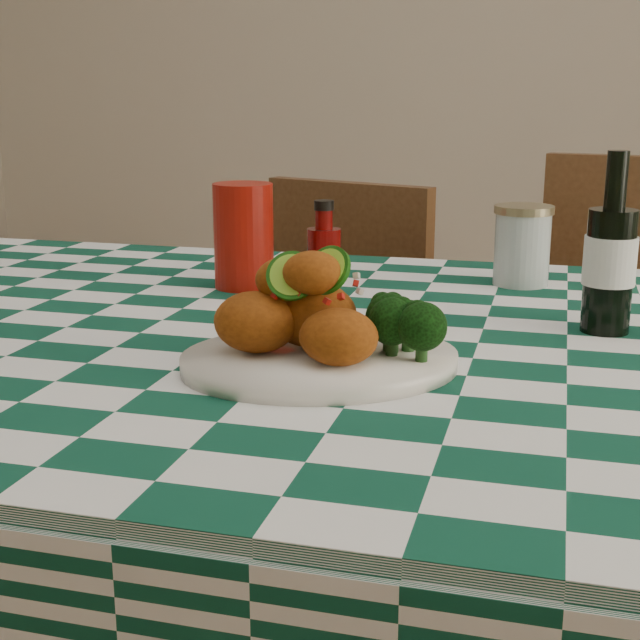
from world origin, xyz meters
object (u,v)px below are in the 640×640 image
(plate, at_px, (320,361))
(wooden_chair_right, at_px, (621,406))
(dining_table, at_px, (313,609))
(fried_chicken_pile, at_px, (315,303))
(beer_bottle, at_px, (611,243))
(ketchup_bottle, at_px, (324,239))
(wooden_chair_left, at_px, (300,399))
(red_tumbler, at_px, (244,236))
(mason_jar, at_px, (522,245))

(plate, height_order, wooden_chair_right, wooden_chair_right)
(dining_table, xyz_separation_m, fried_chicken_pile, (0.04, -0.15, 0.47))
(beer_bottle, bearing_deg, plate, -141.33)
(plate, height_order, ketchup_bottle, ketchup_bottle)
(dining_table, xyz_separation_m, beer_bottle, (0.35, 0.09, 0.50))
(wooden_chair_left, bearing_deg, plate, -52.85)
(plate, bearing_deg, fried_chicken_pile, 180.00)
(ketchup_bottle, relative_size, wooden_chair_right, 0.13)
(red_tumbler, bearing_deg, fried_chicken_pile, -59.79)
(beer_bottle, relative_size, wooden_chair_right, 0.24)
(wooden_chair_right, bearing_deg, mason_jar, -106.31)
(plate, bearing_deg, mason_jar, 69.29)
(fried_chicken_pile, xyz_separation_m, mason_jar, (0.19, 0.49, -0.01))
(plate, xyz_separation_m, red_tumbler, (-0.22, 0.37, 0.07))
(beer_bottle, bearing_deg, ketchup_bottle, 151.40)
(plate, relative_size, wooden_chair_left, 0.34)
(red_tumbler, xyz_separation_m, ketchup_bottle, (0.10, 0.11, -0.02))
(mason_jar, height_order, wooden_chair_left, mason_jar)
(dining_table, height_order, wooden_chair_right, wooden_chair_right)
(wooden_chair_left, bearing_deg, beer_bottle, -26.36)
(red_tumbler, relative_size, mason_jar, 1.29)
(beer_bottle, xyz_separation_m, wooden_chair_right, (0.08, 0.62, -0.42))
(red_tumbler, xyz_separation_m, wooden_chair_left, (-0.05, 0.46, -0.42))
(plate, relative_size, red_tumbler, 1.91)
(dining_table, bearing_deg, ketchup_bottle, 102.53)
(beer_bottle, relative_size, wooden_chair_left, 0.25)
(wooden_chair_left, bearing_deg, mason_jar, -16.63)
(plate, height_order, beer_bottle, beer_bottle)
(beer_bottle, height_order, wooden_chair_left, beer_bottle)
(red_tumbler, xyz_separation_m, beer_bottle, (0.52, -0.12, 0.03))
(plate, xyz_separation_m, wooden_chair_right, (0.38, 0.86, -0.32))
(plate, xyz_separation_m, fried_chicken_pile, (-0.01, 0.00, 0.06))
(wooden_chair_left, xyz_separation_m, wooden_chair_right, (0.65, 0.04, 0.03))
(dining_table, relative_size, plate, 5.53)
(plate, bearing_deg, dining_table, 108.40)
(plate, distance_m, wooden_chair_left, 0.93)
(beer_bottle, bearing_deg, wooden_chair_right, 82.85)
(ketchup_bottle, bearing_deg, dining_table, -77.47)
(ketchup_bottle, distance_m, mason_jar, 0.31)
(fried_chicken_pile, bearing_deg, ketchup_bottle, 103.80)
(beer_bottle, bearing_deg, fried_chicken_pile, -141.82)
(dining_table, relative_size, wooden_chair_right, 1.75)
(mason_jar, xyz_separation_m, wooden_chair_right, (0.19, 0.37, -0.37))
(mason_jar, bearing_deg, fried_chicken_pile, -111.25)
(mason_jar, relative_size, beer_bottle, 0.55)
(plate, height_order, wooden_chair_left, wooden_chair_left)
(fried_chicken_pile, height_order, red_tumbler, red_tumbler)
(beer_bottle, bearing_deg, red_tumbler, 166.65)
(red_tumbler, distance_m, wooden_chair_left, 0.62)
(mason_jar, xyz_separation_m, beer_bottle, (0.12, -0.25, 0.05))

